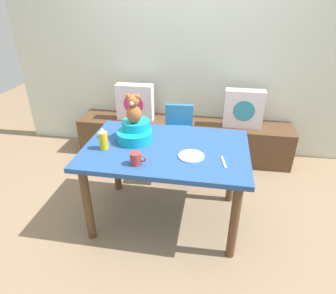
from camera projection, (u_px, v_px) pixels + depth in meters
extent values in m
plane|color=#8C7256|center=(166.00, 216.00, 2.74)|extent=(8.00, 8.00, 0.00)
cube|color=silver|center=(188.00, 46.00, 3.40)|extent=(4.40, 0.10, 2.60)
cube|color=brown|center=(183.00, 139.00, 3.67)|extent=(2.60, 0.44, 0.46)
cube|color=silver|center=(135.00, 102.00, 3.53)|extent=(0.44, 0.14, 0.44)
cylinder|color=#E02D72|center=(133.00, 104.00, 3.46)|extent=(0.24, 0.01, 0.24)
cube|color=silver|center=(244.00, 109.00, 3.34)|extent=(0.44, 0.14, 0.44)
cylinder|color=teal|center=(244.00, 111.00, 3.27)|extent=(0.24, 0.01, 0.24)
cube|color=#264C8C|center=(166.00, 149.00, 2.40)|extent=(1.35, 0.89, 0.04)
cylinder|color=brown|center=(88.00, 204.00, 2.35)|extent=(0.07, 0.07, 0.70)
cylinder|color=brown|center=(234.00, 222.00, 2.18)|extent=(0.07, 0.07, 0.70)
cylinder|color=brown|center=(116.00, 160.00, 2.97)|extent=(0.07, 0.07, 0.70)
cylinder|color=brown|center=(232.00, 171.00, 2.80)|extent=(0.07, 0.07, 0.70)
cylinder|color=#2672B2|center=(178.00, 134.00, 3.15)|extent=(0.34, 0.34, 0.10)
cube|color=#2672B2|center=(179.00, 115.00, 3.19)|extent=(0.30, 0.07, 0.24)
cube|color=white|center=(177.00, 136.00, 2.96)|extent=(0.31, 0.22, 0.02)
cylinder|color=silver|center=(163.00, 161.00, 3.18)|extent=(0.03, 0.03, 0.46)
cylinder|color=silver|center=(189.00, 164.00, 3.14)|extent=(0.03, 0.03, 0.46)
cylinder|color=silver|center=(168.00, 149.00, 3.42)|extent=(0.03, 0.03, 0.46)
cylinder|color=silver|center=(191.00, 151.00, 3.38)|extent=(0.03, 0.03, 0.46)
cylinder|color=#119EBD|center=(135.00, 136.00, 2.48)|extent=(0.30, 0.30, 0.09)
cylinder|color=#119EBD|center=(136.00, 124.00, 2.49)|extent=(0.24, 0.24, 0.07)
ellipsoid|color=#A65B2E|center=(134.00, 114.00, 2.40)|extent=(0.13, 0.11, 0.15)
sphere|color=#A65B2E|center=(133.00, 101.00, 2.35)|extent=(0.10, 0.10, 0.10)
sphere|color=beige|center=(132.00, 103.00, 2.31)|extent=(0.04, 0.04, 0.04)
sphere|color=#A65B2E|center=(128.00, 96.00, 2.34)|extent=(0.04, 0.04, 0.04)
sphere|color=#A65B2E|center=(137.00, 96.00, 2.32)|extent=(0.04, 0.04, 0.04)
cylinder|color=gold|center=(104.00, 141.00, 2.33)|extent=(0.07, 0.07, 0.15)
cone|color=white|center=(102.00, 130.00, 2.29)|extent=(0.06, 0.06, 0.03)
cylinder|color=#9E332D|center=(135.00, 159.00, 2.14)|extent=(0.08, 0.08, 0.09)
torus|color=#9E332D|center=(142.00, 159.00, 2.13)|extent=(0.06, 0.01, 0.06)
cylinder|color=white|center=(191.00, 156.00, 2.25)|extent=(0.20, 0.20, 0.01)
cube|color=silver|center=(224.00, 162.00, 2.18)|extent=(0.05, 0.17, 0.01)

